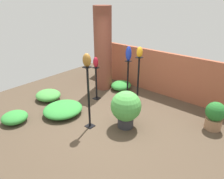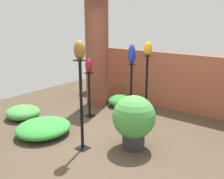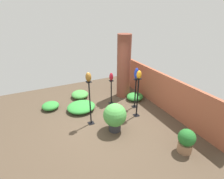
{
  "view_description": "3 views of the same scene",
  "coord_description": "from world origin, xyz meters",
  "px_view_note": "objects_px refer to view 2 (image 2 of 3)",
  "views": [
    {
      "loc": [
        3.25,
        -3.71,
        3.09
      ],
      "look_at": [
        -0.01,
        0.09,
        0.85
      ],
      "focal_mm": 35.0,
      "sensor_mm": 36.0,
      "label": 1
    },
    {
      "loc": [
        2.77,
        -3.51,
        2.21
      ],
      "look_at": [
        -0.21,
        0.31,
        0.89
      ],
      "focal_mm": 42.0,
      "sensor_mm": 36.0,
      "label": 2
    },
    {
      "loc": [
        4.65,
        -2.06,
        3.63
      ],
      "look_at": [
        -0.1,
        0.22,
        1.19
      ],
      "focal_mm": 28.0,
      "sensor_mm": 36.0,
      "label": 3
    }
  ],
  "objects_px": {
    "art_vase_bronze": "(80,50)",
    "potted_plant_mid_left": "(134,119)",
    "pedestal_ruby": "(89,97)",
    "art_vase_ruby": "(89,66)",
    "pedestal_cobalt": "(131,91)",
    "brick_pillar": "(97,53)",
    "art_vase_amber": "(148,48)",
    "art_vase_cobalt": "(132,54)",
    "pedestal_bronze": "(81,109)",
    "pedestal_amber": "(146,93)"
  },
  "relations": [
    {
      "from": "pedestal_amber",
      "to": "art_vase_cobalt",
      "type": "height_order",
      "value": "art_vase_cobalt"
    },
    {
      "from": "potted_plant_mid_left",
      "to": "brick_pillar",
      "type": "bearing_deg",
      "value": 145.1
    },
    {
      "from": "art_vase_ruby",
      "to": "art_vase_bronze",
      "type": "relative_size",
      "value": 1.04
    },
    {
      "from": "pedestal_ruby",
      "to": "potted_plant_mid_left",
      "type": "height_order",
      "value": "pedestal_ruby"
    },
    {
      "from": "potted_plant_mid_left",
      "to": "pedestal_cobalt",
      "type": "bearing_deg",
      "value": 125.51
    },
    {
      "from": "art_vase_cobalt",
      "to": "art_vase_bronze",
      "type": "height_order",
      "value": "art_vase_bronze"
    },
    {
      "from": "art_vase_amber",
      "to": "art_vase_bronze",
      "type": "bearing_deg",
      "value": -98.73
    },
    {
      "from": "art_vase_ruby",
      "to": "pedestal_ruby",
      "type": "bearing_deg",
      "value": -90.0
    },
    {
      "from": "brick_pillar",
      "to": "art_vase_amber",
      "type": "relative_size",
      "value": 9.54
    },
    {
      "from": "pedestal_bronze",
      "to": "pedestal_amber",
      "type": "bearing_deg",
      "value": 81.27
    },
    {
      "from": "art_vase_cobalt",
      "to": "potted_plant_mid_left",
      "type": "relative_size",
      "value": 0.47
    },
    {
      "from": "pedestal_ruby",
      "to": "art_vase_bronze",
      "type": "height_order",
      "value": "art_vase_bronze"
    },
    {
      "from": "potted_plant_mid_left",
      "to": "pedestal_bronze",
      "type": "bearing_deg",
      "value": -139.39
    },
    {
      "from": "art_vase_ruby",
      "to": "potted_plant_mid_left",
      "type": "distance_m",
      "value": 1.89
    },
    {
      "from": "art_vase_ruby",
      "to": "art_vase_amber",
      "type": "distance_m",
      "value": 1.38
    },
    {
      "from": "brick_pillar",
      "to": "art_vase_amber",
      "type": "xyz_separation_m",
      "value": [
        1.68,
        -0.36,
        0.26
      ]
    },
    {
      "from": "pedestal_ruby",
      "to": "potted_plant_mid_left",
      "type": "xyz_separation_m",
      "value": [
        1.65,
        -0.66,
        0.07
      ]
    },
    {
      "from": "pedestal_cobalt",
      "to": "art_vase_amber",
      "type": "relative_size",
      "value": 4.2
    },
    {
      "from": "art_vase_ruby",
      "to": "potted_plant_mid_left",
      "type": "relative_size",
      "value": 0.34
    },
    {
      "from": "brick_pillar",
      "to": "art_vase_amber",
      "type": "bearing_deg",
      "value": -12.03
    },
    {
      "from": "pedestal_amber",
      "to": "art_vase_cobalt",
      "type": "bearing_deg",
      "value": 153.66
    },
    {
      "from": "brick_pillar",
      "to": "art_vase_ruby",
      "type": "bearing_deg",
      "value": -60.82
    },
    {
      "from": "pedestal_amber",
      "to": "art_vase_ruby",
      "type": "xyz_separation_m",
      "value": [
        -1.23,
        -0.45,
        0.51
      ]
    },
    {
      "from": "brick_pillar",
      "to": "art_vase_bronze",
      "type": "distance_m",
      "value": 2.52
    },
    {
      "from": "pedestal_bronze",
      "to": "art_vase_amber",
      "type": "relative_size",
      "value": 5.48
    },
    {
      "from": "art_vase_bronze",
      "to": "pedestal_ruby",
      "type": "bearing_deg",
      "value": 128.15
    },
    {
      "from": "potted_plant_mid_left",
      "to": "art_vase_amber",
      "type": "bearing_deg",
      "value": 110.7
    },
    {
      "from": "pedestal_ruby",
      "to": "pedestal_cobalt",
      "type": "distance_m",
      "value": 0.99
    },
    {
      "from": "pedestal_cobalt",
      "to": "art_vase_amber",
      "type": "height_order",
      "value": "art_vase_amber"
    },
    {
      "from": "pedestal_bronze",
      "to": "art_vase_cobalt",
      "type": "height_order",
      "value": "art_vase_cobalt"
    },
    {
      "from": "pedestal_bronze",
      "to": "art_vase_bronze",
      "type": "height_order",
      "value": "art_vase_bronze"
    },
    {
      "from": "art_vase_ruby",
      "to": "pedestal_amber",
      "type": "bearing_deg",
      "value": 20.15
    },
    {
      "from": "art_vase_ruby",
      "to": "art_vase_amber",
      "type": "bearing_deg",
      "value": 20.15
    },
    {
      "from": "pedestal_ruby",
      "to": "pedestal_bronze",
      "type": "xyz_separation_m",
      "value": [
        0.97,
        -1.24,
        0.26
      ]
    },
    {
      "from": "pedestal_ruby",
      "to": "pedestal_bronze",
      "type": "relative_size",
      "value": 0.66
    },
    {
      "from": "art_vase_bronze",
      "to": "art_vase_ruby",
      "type": "bearing_deg",
      "value": 128.15
    },
    {
      "from": "pedestal_cobalt",
      "to": "pedestal_ruby",
      "type": "bearing_deg",
      "value": -131.7
    },
    {
      "from": "brick_pillar",
      "to": "art_vase_cobalt",
      "type": "xyz_separation_m",
      "value": [
        1.11,
        -0.07,
        0.06
      ]
    },
    {
      "from": "pedestal_amber",
      "to": "art_vase_ruby",
      "type": "bearing_deg",
      "value": -159.85
    },
    {
      "from": "pedestal_bronze",
      "to": "art_vase_cobalt",
      "type": "relative_size",
      "value": 3.5
    },
    {
      "from": "pedestal_ruby",
      "to": "potted_plant_mid_left",
      "type": "bearing_deg",
      "value": -21.68
    },
    {
      "from": "pedestal_amber",
      "to": "pedestal_cobalt",
      "type": "xyz_separation_m",
      "value": [
        -0.57,
        0.28,
        -0.13
      ]
    },
    {
      "from": "brick_pillar",
      "to": "art_vase_bronze",
      "type": "relative_size",
      "value": 8.85
    },
    {
      "from": "art_vase_ruby",
      "to": "art_vase_amber",
      "type": "relative_size",
      "value": 1.12
    },
    {
      "from": "art_vase_cobalt",
      "to": "brick_pillar",
      "type": "bearing_deg",
      "value": 176.17
    },
    {
      "from": "pedestal_cobalt",
      "to": "potted_plant_mid_left",
      "type": "bearing_deg",
      "value": -54.49
    },
    {
      "from": "brick_pillar",
      "to": "pedestal_ruby",
      "type": "bearing_deg",
      "value": -60.82
    },
    {
      "from": "art_vase_ruby",
      "to": "art_vase_bronze",
      "type": "height_order",
      "value": "art_vase_bronze"
    },
    {
      "from": "art_vase_bronze",
      "to": "potted_plant_mid_left",
      "type": "bearing_deg",
      "value": 40.61
    },
    {
      "from": "potted_plant_mid_left",
      "to": "pedestal_amber",
      "type": "bearing_deg",
      "value": 110.7
    }
  ]
}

